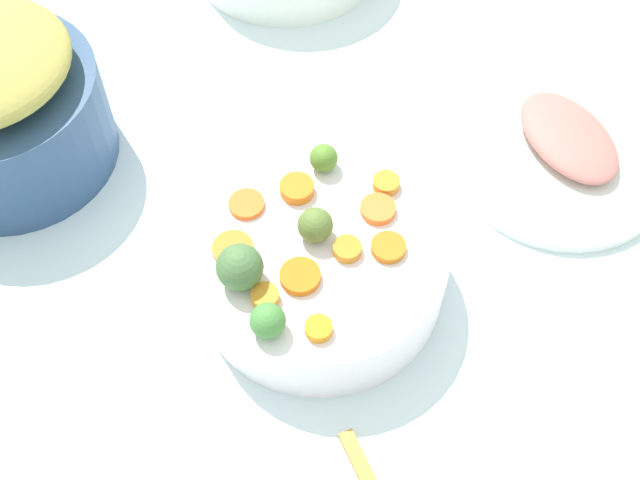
# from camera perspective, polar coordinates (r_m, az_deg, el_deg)

# --- Properties ---
(tabletop) EXTENTS (2.40, 2.40, 0.02)m
(tabletop) POSITION_cam_1_polar(r_m,az_deg,el_deg) (0.83, -3.18, -5.43)
(tabletop) COLOR white
(tabletop) RESTS_ON ground
(serving_bowl_carrots) EXTENTS (0.25, 0.25, 0.07)m
(serving_bowl_carrots) POSITION_cam_1_polar(r_m,az_deg,el_deg) (0.81, -0.00, -1.85)
(serving_bowl_carrots) COLOR white
(serving_bowl_carrots) RESTS_ON tabletop
(metal_pot) EXTENTS (0.23, 0.23, 0.12)m
(metal_pot) POSITION_cam_1_polar(r_m,az_deg,el_deg) (0.96, -21.27, 7.83)
(metal_pot) COLOR navy
(metal_pot) RESTS_ON tabletop
(carrot_slice_0) EXTENTS (0.03, 0.03, 0.01)m
(carrot_slice_0) POSITION_cam_1_polar(r_m,az_deg,el_deg) (0.82, 4.63, 3.95)
(carrot_slice_0) COLOR orange
(carrot_slice_0) RESTS_ON serving_bowl_carrots
(carrot_slice_1) EXTENTS (0.04, 0.04, 0.01)m
(carrot_slice_1) POSITION_cam_1_polar(r_m,az_deg,el_deg) (0.77, 4.78, -0.52)
(carrot_slice_1) COLOR orange
(carrot_slice_1) RESTS_ON serving_bowl_carrots
(carrot_slice_2) EXTENTS (0.05, 0.05, 0.01)m
(carrot_slice_2) POSITION_cam_1_polar(r_m,az_deg,el_deg) (0.75, -1.39, -2.55)
(carrot_slice_2) COLOR orange
(carrot_slice_2) RESTS_ON serving_bowl_carrots
(carrot_slice_3) EXTENTS (0.05, 0.05, 0.01)m
(carrot_slice_3) POSITION_cam_1_polar(r_m,az_deg,el_deg) (0.80, 4.06, 2.17)
(carrot_slice_3) COLOR orange
(carrot_slice_3) RESTS_ON serving_bowl_carrots
(carrot_slice_4) EXTENTS (0.06, 0.06, 0.01)m
(carrot_slice_4) POSITION_cam_1_polar(r_m,az_deg,el_deg) (0.78, -6.08, -0.63)
(carrot_slice_4) COLOR orange
(carrot_slice_4) RESTS_ON serving_bowl_carrots
(carrot_slice_5) EXTENTS (0.04, 0.04, 0.01)m
(carrot_slice_5) POSITION_cam_1_polar(r_m,az_deg,el_deg) (0.73, -0.10, -6.19)
(carrot_slice_5) COLOR orange
(carrot_slice_5) RESTS_ON serving_bowl_carrots
(carrot_slice_6) EXTENTS (0.03, 0.03, 0.01)m
(carrot_slice_6) POSITION_cam_1_polar(r_m,az_deg,el_deg) (0.74, -3.85, -3.95)
(carrot_slice_6) COLOR orange
(carrot_slice_6) RESTS_ON serving_bowl_carrots
(carrot_slice_7) EXTENTS (0.05, 0.05, 0.01)m
(carrot_slice_7) POSITION_cam_1_polar(r_m,az_deg,el_deg) (0.80, -5.14, 2.50)
(carrot_slice_7) COLOR orange
(carrot_slice_7) RESTS_ON serving_bowl_carrots
(carrot_slice_8) EXTENTS (0.04, 0.04, 0.01)m
(carrot_slice_8) POSITION_cam_1_polar(r_m,az_deg,el_deg) (0.77, 1.90, -0.63)
(carrot_slice_8) COLOR orange
(carrot_slice_8) RESTS_ON serving_bowl_carrots
(carrot_slice_9) EXTENTS (0.05, 0.05, 0.01)m
(carrot_slice_9) POSITION_cam_1_polar(r_m,az_deg,el_deg) (0.81, -1.62, 3.61)
(carrot_slice_9) COLOR orange
(carrot_slice_9) RESTS_ON serving_bowl_carrots
(brussels_sprout_0) EXTENTS (0.03, 0.03, 0.03)m
(brussels_sprout_0) POSITION_cam_1_polar(r_m,az_deg,el_deg) (0.72, -3.67, -5.64)
(brussels_sprout_0) COLOR #49893E
(brussels_sprout_0) RESTS_ON serving_bowl_carrots
(brussels_sprout_1) EXTENTS (0.03, 0.03, 0.03)m
(brussels_sprout_1) POSITION_cam_1_polar(r_m,az_deg,el_deg) (0.82, 0.25, 5.74)
(brussels_sprout_1) COLOR #58872D
(brussels_sprout_1) RESTS_ON serving_bowl_carrots
(brussels_sprout_2) EXTENTS (0.04, 0.04, 0.04)m
(brussels_sprout_2) POSITION_cam_1_polar(r_m,az_deg,el_deg) (0.74, -5.61, -1.90)
(brussels_sprout_2) COLOR #4B703E
(brussels_sprout_2) RESTS_ON serving_bowl_carrots
(brussels_sprout_3) EXTENTS (0.03, 0.03, 0.03)m
(brussels_sprout_3) POSITION_cam_1_polar(r_m,az_deg,el_deg) (0.77, -0.23, 0.97)
(brussels_sprout_3) COLOR olive
(brussels_sprout_3) RESTS_ON serving_bowl_carrots
(ham_plate) EXTENTS (0.24, 0.24, 0.01)m
(ham_plate) POSITION_cam_1_polar(r_m,az_deg,el_deg) (0.96, 16.33, 5.24)
(ham_plate) COLOR white
(ham_plate) RESTS_ON tabletop
(ham_slice_main) EXTENTS (0.17, 0.14, 0.02)m
(ham_slice_main) POSITION_cam_1_polar(r_m,az_deg,el_deg) (0.97, 16.93, 6.89)
(ham_slice_main) COLOR #C17167
(ham_slice_main) RESTS_ON ham_plate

